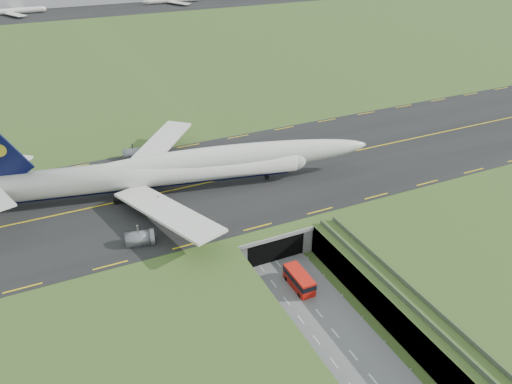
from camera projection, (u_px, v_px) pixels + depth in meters
ground at (296, 286)px, 90.29m from camera, size 900.00×900.00×0.00m
airfield_deck at (296, 273)px, 88.81m from camera, size 800.00×800.00×6.00m
trench_road at (317, 312)px, 84.34m from camera, size 12.00×75.00×0.20m
taxiway at (226, 179)px, 113.29m from camera, size 800.00×44.00×0.18m
tunnel_portal at (257, 225)px, 101.82m from camera, size 17.00×22.30×6.00m
guideway at (420, 313)px, 76.68m from camera, size 3.00×53.00×7.05m
jumbo_jet at (180, 169)px, 106.72m from camera, size 86.11×56.09×18.93m
shuttle_tram at (299, 280)px, 89.20m from camera, size 2.88×7.40×3.02m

